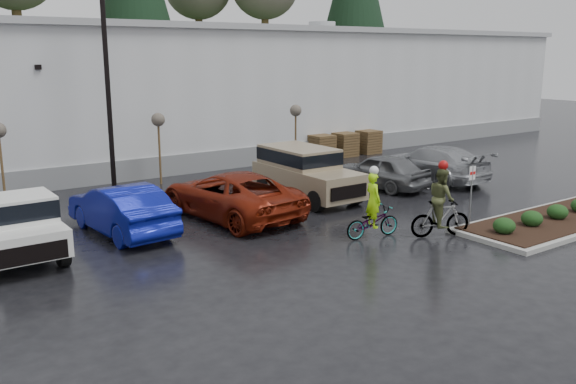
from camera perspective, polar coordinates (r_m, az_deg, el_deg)
ground at (r=18.29m, az=9.58°, el=-5.69°), size 120.00×120.00×0.00m
warehouse at (r=36.40m, az=-15.67°, el=9.09°), size 60.50×15.50×7.20m
wooded_ridge at (r=58.57m, az=-23.47°, el=9.15°), size 80.00×25.00×6.00m
lamppost at (r=25.59m, az=-16.69°, el=12.18°), size 0.50×1.00×9.22m
sapling_mid at (r=27.59m, az=-12.04°, el=6.28°), size 0.60×0.60×3.20m
sapling_east at (r=31.31m, az=0.72°, el=7.32°), size 0.60×0.60×3.20m
pallet_stack_a at (r=33.86m, az=3.14°, el=4.23°), size 1.20×1.20×1.35m
pallet_stack_b at (r=34.94m, az=5.33°, el=4.46°), size 1.20×1.20×1.35m
pallet_stack_c at (r=36.12m, az=7.51°, el=4.68°), size 1.20×1.20×1.35m
curb_island at (r=23.08m, az=23.83°, el=-2.52°), size 8.00×3.00×0.15m
mulch_bed at (r=23.05m, az=23.85°, el=-2.30°), size 7.60×2.60×0.04m
shrub_a at (r=20.53m, az=19.57°, el=-3.00°), size 0.70×0.70×0.52m
shrub_b at (r=21.75m, az=21.86°, el=-2.32°), size 0.70×0.70×0.52m
shrub_c at (r=22.99m, az=23.91°, el=-1.71°), size 0.70×0.70×0.52m
fire_lane_sign at (r=20.82m, az=16.78°, el=0.24°), size 0.30×0.05×2.20m
pickup_white at (r=19.36m, az=-24.47°, el=-2.63°), size 2.10×5.20×1.96m
car_blue at (r=20.52m, az=-15.34°, el=-1.55°), size 2.13×5.08×1.63m
car_red at (r=21.80m, az=-5.38°, el=-0.25°), size 3.36×6.25×1.67m
suv_tan at (r=24.45m, az=1.84°, el=1.71°), size 2.20×5.10×2.06m
car_grey at (r=26.81m, az=8.67°, el=1.98°), size 2.39×4.67×1.52m
car_far_silver at (r=28.80m, az=13.37°, el=2.64°), size 2.40×5.67×1.63m
cyclist_hivis at (r=19.55m, az=7.92°, el=-2.21°), size 2.00×0.94×2.33m
cyclist_olive at (r=20.01m, az=14.10°, el=-1.60°), size 1.98×1.27×2.49m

